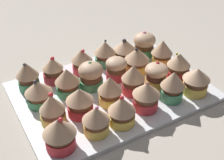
{
  "coord_description": "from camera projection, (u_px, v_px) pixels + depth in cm",
  "views": [
    {
      "loc": [
        30.66,
        53.9,
        48.84
      ],
      "look_at": [
        0.0,
        0.0,
        4.2
      ],
      "focal_mm": 49.55,
      "sensor_mm": 36.0,
      "label": 1
    }
  ],
  "objects": [
    {
      "name": "cupcake_9",
      "position": [
        91.0,
        75.0,
        0.77
      ],
      "size": [
        6.24,
        6.24,
        7.25
      ],
      "color": "#4C9E6B",
      "rests_on": "baking_tray"
    },
    {
      "name": "cupcake_14",
      "position": [
        133.0,
        79.0,
        0.75
      ],
      "size": [
        5.76,
        5.76,
        7.85
      ],
      "color": "#D1333D",
      "rests_on": "baking_tray"
    },
    {
      "name": "cupcake_4",
      "position": [
        53.0,
        70.0,
        0.79
      ],
      "size": [
        5.39,
        5.39,
        7.18
      ],
      "color": "#D1333D",
      "rests_on": "baking_tray"
    },
    {
      "name": "cupcake_20",
      "position": [
        146.0,
        95.0,
        0.7
      ],
      "size": [
        6.36,
        6.36,
        7.39
      ],
      "color": "#D1333D",
      "rests_on": "baking_tray"
    },
    {
      "name": "cupcake_2",
      "position": [
        105.0,
        53.0,
        0.86
      ],
      "size": [
        6.04,
        6.04,
        7.41
      ],
      "color": "#4C9E6B",
      "rests_on": "baking_tray"
    },
    {
      "name": "cupcake_22",
      "position": [
        96.0,
        120.0,
        0.64
      ],
      "size": [
        5.88,
        5.88,
        7.03
      ],
      "color": "#EFC651",
      "rests_on": "baking_tray"
    },
    {
      "name": "cupcake_13",
      "position": [
        156.0,
        75.0,
        0.77
      ],
      "size": [
        5.87,
        5.87,
        6.93
      ],
      "color": "#EFC651",
      "rests_on": "baking_tray"
    },
    {
      "name": "cupcake_1",
      "position": [
        125.0,
        50.0,
        0.88
      ],
      "size": [
        6.54,
        6.54,
        6.97
      ],
      "color": "#EFC651",
      "rests_on": "baking_tray"
    },
    {
      "name": "cupcake_18",
      "position": [
        196.0,
        80.0,
        0.75
      ],
      "size": [
        6.69,
        6.69,
        6.99
      ],
      "color": "#EFC651",
      "rests_on": "baking_tray"
    },
    {
      "name": "cupcake_0",
      "position": [
        144.0,
        43.0,
        0.9
      ],
      "size": [
        6.46,
        6.46,
        7.3
      ],
      "color": "#4C9E6B",
      "rests_on": "baking_tray"
    },
    {
      "name": "cupcake_21",
      "position": [
        122.0,
        110.0,
        0.66
      ],
      "size": [
        6.1,
        6.1,
        7.28
      ],
      "color": "#EFC651",
      "rests_on": "baking_tray"
    },
    {
      "name": "cupcake_17",
      "position": [
        52.0,
        109.0,
        0.66
      ],
      "size": [
        5.66,
        5.66,
        7.79
      ],
      "color": "#EFC651",
      "rests_on": "baking_tray"
    },
    {
      "name": "cupcake_10",
      "position": [
        67.0,
        81.0,
        0.75
      ],
      "size": [
        6.15,
        6.15,
        7.23
      ],
      "color": "#4C9E6B",
      "rests_on": "baking_tray"
    },
    {
      "name": "cupcake_3",
      "position": [
        82.0,
        61.0,
        0.82
      ],
      "size": [
        5.77,
        5.77,
        7.28
      ],
      "color": "#D1333D",
      "rests_on": "baking_tray"
    },
    {
      "name": "cupcake_8",
      "position": [
        116.0,
        68.0,
        0.8
      ],
      "size": [
        5.61,
        5.61,
        6.12
      ],
      "color": "#D1333D",
      "rests_on": "baking_tray"
    },
    {
      "name": "cupcake_7",
      "position": [
        137.0,
        59.0,
        0.83
      ],
      "size": [
        6.76,
        6.76,
        7.27
      ],
      "color": "#EFC651",
      "rests_on": "baking_tray"
    },
    {
      "name": "ground_plane",
      "position": [
        112.0,
        98.0,
        0.8
      ],
      "size": [
        180.0,
        180.0,
        3.0
      ],
      "primitive_type": "cube",
      "color": "#B2A899"
    },
    {
      "name": "cupcake_6",
      "position": [
        162.0,
        52.0,
        0.85
      ],
      "size": [
        5.91,
        5.91,
        7.58
      ],
      "color": "#EFC651",
      "rests_on": "baking_tray"
    },
    {
      "name": "cupcake_16",
      "position": [
        80.0,
        101.0,
        0.69
      ],
      "size": [
        6.26,
        6.26,
        7.11
      ],
      "color": "#D1333D",
      "rests_on": "baking_tray"
    },
    {
      "name": "cupcake_11",
      "position": [
        39.0,
        93.0,
        0.72
      ],
      "size": [
        6.53,
        6.53,
        6.79
      ],
      "color": "#4C9E6B",
      "rests_on": "baking_tray"
    },
    {
      "name": "cupcake_19",
      "position": [
        173.0,
        85.0,
        0.73
      ],
      "size": [
        5.86,
        5.86,
        7.86
      ],
      "color": "#4C9E6B",
      "rests_on": "baking_tray"
    },
    {
      "name": "baking_tray",
      "position": [
        112.0,
        91.0,
        0.79
      ],
      "size": [
        46.99,
        32.85,
        1.2
      ],
      "color": "silver",
      "rests_on": "ground_plane"
    },
    {
      "name": "cupcake_5",
      "position": [
        28.0,
        76.0,
        0.76
      ],
      "size": [
        5.66,
        5.66,
        8.11
      ],
      "color": "#4C9E6B",
      "rests_on": "baking_tray"
    },
    {
      "name": "cupcake_12",
      "position": [
        178.0,
        66.0,
        0.8
      ],
      "size": [
        6.06,
        6.06,
        7.76
      ],
      "color": "#D1333D",
      "rests_on": "baking_tray"
    },
    {
      "name": "cupcake_15",
      "position": [
        110.0,
        90.0,
        0.72
      ],
      "size": [
        5.83,
        5.83,
        7.41
      ],
      "color": "#EFC651",
      "rests_on": "baking_tray"
    },
    {
      "name": "cupcake_23",
      "position": [
        59.0,
        133.0,
        0.6
      ],
      "size": [
        6.76,
        6.76,
        7.91
      ],
      "color": "#D1333D",
      "rests_on": "baking_tray"
    }
  ]
}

